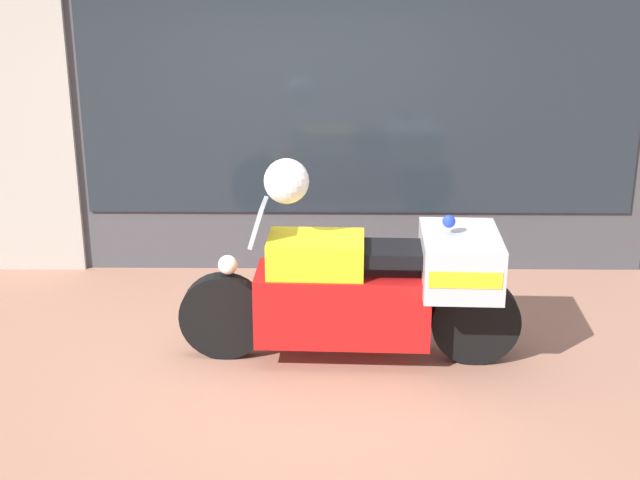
# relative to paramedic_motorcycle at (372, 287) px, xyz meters

# --- Properties ---
(ground_plane) EXTENTS (60.00, 60.00, 0.00)m
(ground_plane) POSITION_rel_paramedic_motorcycle_xyz_m (-0.52, 0.03, -0.56)
(ground_plane) COLOR #9E6B56
(shop_building) EXTENTS (6.12, 0.55, 3.22)m
(shop_building) POSITION_rel_paramedic_motorcycle_xyz_m (-0.97, 2.03, 1.06)
(shop_building) COLOR #424247
(shop_building) RESTS_ON ground
(window_display) EXTENTS (4.63, 0.30, 1.88)m
(window_display) POSITION_rel_paramedic_motorcycle_xyz_m (-0.08, 2.06, -0.11)
(window_display) COLOR slate
(window_display) RESTS_ON ground
(paramedic_motorcycle) EXTENTS (2.44, 0.79, 1.17)m
(paramedic_motorcycle) POSITION_rel_paramedic_motorcycle_xyz_m (0.00, 0.00, 0.00)
(paramedic_motorcycle) COLOR black
(paramedic_motorcycle) RESTS_ON ground
(white_helmet) EXTENTS (0.31, 0.31, 0.31)m
(white_helmet) POSITION_rel_paramedic_motorcycle_xyz_m (-0.60, 0.02, 0.76)
(white_helmet) COLOR white
(white_helmet) RESTS_ON paramedic_motorcycle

